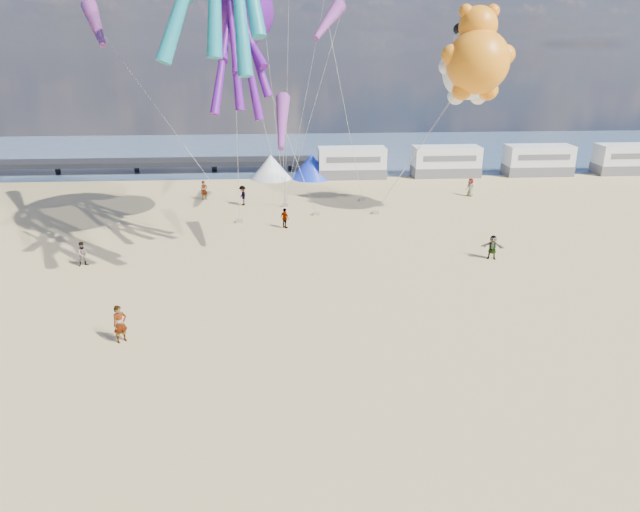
{
  "coord_description": "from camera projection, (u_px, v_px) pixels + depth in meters",
  "views": [
    {
      "loc": [
        -0.94,
        -15.78,
        12.51
      ],
      "look_at": [
        0.54,
        6.0,
        4.38
      ],
      "focal_mm": 32.0,
      "sensor_mm": 36.0,
      "label": 1
    }
  ],
  "objects": [
    {
      "name": "ground",
      "position": [
        316.0,
        440.0,
        19.18
      ],
      "size": [
        120.0,
        120.0,
        0.0
      ],
      "primitive_type": "plane",
      "color": "#D2B779",
      "rests_on": "ground"
    },
    {
      "name": "water",
      "position": [
        289.0,
        152.0,
        70.6
      ],
      "size": [
        120.0,
        120.0,
        0.0
      ],
      "primitive_type": "plane",
      "color": "#3B5270",
      "rests_on": "ground"
    },
    {
      "name": "pier",
      "position": [
        17.0,
        164.0,
        58.2
      ],
      "size": [
        60.0,
        3.0,
        0.5
      ],
      "primitive_type": "cube",
      "color": "black",
      "rests_on": "ground"
    },
    {
      "name": "motorhome_0",
      "position": [
        352.0,
        163.0,
        56.44
      ],
      "size": [
        6.6,
        2.5,
        3.0
      ],
      "primitive_type": "cube",
      "color": "silver",
      "rests_on": "ground"
    },
    {
      "name": "motorhome_1",
      "position": [
        446.0,
        161.0,
        57.04
      ],
      "size": [
        6.6,
        2.5,
        3.0
      ],
      "primitive_type": "cube",
      "color": "silver",
      "rests_on": "ground"
    },
    {
      "name": "motorhome_2",
      "position": [
        538.0,
        160.0,
        57.64
      ],
      "size": [
        6.6,
        2.5,
        3.0
      ],
      "primitive_type": "cube",
      "color": "silver",
      "rests_on": "ground"
    },
    {
      "name": "motorhome_3",
      "position": [
        629.0,
        159.0,
        58.25
      ],
      "size": [
        6.6,
        2.5,
        3.0
      ],
      "primitive_type": "cube",
      "color": "silver",
      "rests_on": "ground"
    },
    {
      "name": "tent_white",
      "position": [
        271.0,
        167.0,
        56.04
      ],
      "size": [
        4.0,
        4.0,
        2.4
      ],
      "primitive_type": "cone",
      "color": "white",
      "rests_on": "ground"
    },
    {
      "name": "tent_blue",
      "position": [
        312.0,
        166.0,
        56.29
      ],
      "size": [
        4.0,
        4.0,
        2.4
      ],
      "primitive_type": "cone",
      "color": "#1933CC",
      "rests_on": "ground"
    },
    {
      "name": "standing_person",
      "position": [
        120.0,
        324.0,
        25.25
      ],
      "size": [
        0.76,
        0.73,
        1.75
      ],
      "primitive_type": "imported",
      "rotation": [
        0.0,
        0.0,
        0.69
      ],
      "color": "tan",
      "rests_on": "ground"
    },
    {
      "name": "beachgoer_0",
      "position": [
        470.0,
        187.0,
        49.74
      ],
      "size": [
        0.63,
        0.69,
        1.57
      ],
      "primitive_type": "imported",
      "rotation": [
        0.0,
        0.0,
        5.29
      ],
      "color": "#7F6659",
      "rests_on": "ground"
    },
    {
      "name": "beachgoer_1",
      "position": [
        83.0,
        254.0,
        34.03
      ],
      "size": [
        0.88,
        0.79,
        1.51
      ],
      "primitive_type": "imported",
      "rotation": [
        0.0,
        0.0,
        0.53
      ],
      "color": "#7F6659",
      "rests_on": "ground"
    },
    {
      "name": "beachgoer_2",
      "position": [
        243.0,
        195.0,
        46.9
      ],
      "size": [
        0.84,
        0.95,
        1.64
      ],
      "primitive_type": "imported",
      "rotation": [
        0.0,
        0.0,
        5.02
      ],
      "color": "#7F6659",
      "rests_on": "ground"
    },
    {
      "name": "beachgoer_3",
      "position": [
        285.0,
        218.0,
        41.07
      ],
      "size": [
        1.04,
        1.09,
        1.48
      ],
      "primitive_type": "imported",
      "rotation": [
        0.0,
        0.0,
        2.27
      ],
      "color": "#7F6659",
      "rests_on": "ground"
    },
    {
      "name": "beachgoer_4",
      "position": [
        492.0,
        247.0,
        35.15
      ],
      "size": [
        0.96,
        0.64,
        1.52
      ],
      "primitive_type": "imported",
      "rotation": [
        0.0,
        0.0,
        5.96
      ],
      "color": "#7F6659",
      "rests_on": "ground"
    },
    {
      "name": "beachgoer_5",
      "position": [
        204.0,
        190.0,
        48.61
      ],
      "size": [
        1.53,
        1.19,
        1.62
      ],
      "primitive_type": "imported",
      "rotation": [
        0.0,
        0.0,
        0.55
      ],
      "color": "#7F6659",
      "rests_on": "ground"
    },
    {
      "name": "sandbag_a",
      "position": [
        240.0,
        221.0,
        42.54
      ],
      "size": [
        0.5,
        0.35,
        0.22
      ],
      "primitive_type": "cube",
      "color": "gray",
      "rests_on": "ground"
    },
    {
      "name": "sandbag_b",
      "position": [
        316.0,
        214.0,
        44.44
      ],
      "size": [
        0.5,
        0.35,
        0.22
      ],
      "primitive_type": "cube",
      "color": "gray",
      "rests_on": "ground"
    },
    {
      "name": "sandbag_c",
      "position": [
        375.0,
        213.0,
        44.7
      ],
      "size": [
        0.5,
        0.35,
        0.22
      ],
      "primitive_type": "cube",
      "color": "gray",
      "rests_on": "ground"
    },
    {
      "name": "sandbag_d",
      "position": [
        362.0,
        199.0,
        48.47
      ],
      "size": [
        0.5,
        0.35,
        0.22
      ],
      "primitive_type": "cube",
      "color": "gray",
      "rests_on": "ground"
    },
    {
      "name": "sandbag_e",
      "position": [
        285.0,
        205.0,
        46.71
      ],
      "size": [
        0.5,
        0.35,
        0.22
      ],
      "primitive_type": "cube",
      "color": "gray",
      "rests_on": "ground"
    },
    {
      "name": "kite_octopus_purple",
      "position": [
        241.0,
        12.0,
        36.04
      ],
      "size": [
        6.75,
        9.99,
        10.52
      ],
      "primitive_type": null,
      "rotation": [
        0.0,
        0.0,
        0.34
      ],
      "color": "#550F82"
    },
    {
      "name": "kite_panda",
      "position": [
        469.0,
        72.0,
        40.59
      ],
      "size": [
        5.68,
        5.5,
        6.55
      ],
      "primitive_type": null,
      "rotation": [
        0.0,
        0.0,
        -0.29
      ],
      "color": "white"
    },
    {
      "name": "kite_teddy_orange",
      "position": [
        478.0,
        62.0,
        39.38
      ],
      "size": [
        5.91,
        5.64,
        7.49
      ],
      "primitive_type": null,
      "rotation": [
        0.0,
        0.0,
        0.13
      ],
      "color": "orange"
    },
    {
      "name": "windsock_left",
      "position": [
        96.0,
        24.0,
        37.35
      ],
      "size": [
        3.7,
        7.48,
        7.58
      ],
      "primitive_type": null,
      "rotation": [
        0.0,
        0.0,
        0.36
      ],
      "color": "red"
    },
    {
      "name": "windsock_mid",
      "position": [
        328.0,
        22.0,
        38.31
      ],
      "size": [
        3.02,
        5.06,
        5.11
      ],
      "primitive_type": null,
      "rotation": [
        0.0,
        0.0,
        -0.43
      ],
      "color": "red"
    },
    {
      "name": "windsock_right",
      "position": [
        282.0,
        122.0,
        33.84
      ],
      "size": [
        1.13,
        5.07,
        5.03
      ],
      "primitive_type": null,
      "rotation": [
        0.0,
        0.0,
        -0.05
      ],
      "color": "red"
    }
  ]
}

